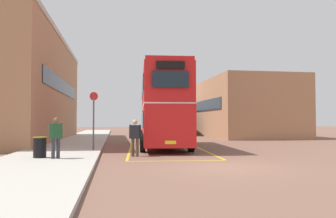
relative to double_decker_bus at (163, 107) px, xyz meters
name	(u,v)px	position (x,y,z in m)	size (l,w,h in m)	color
ground_plane	(164,142)	(0.88, 5.30, -2.51)	(135.60, 135.60, 0.00)	brown
sidewalk_left	(82,140)	(-5.62, 7.70, -2.44)	(4.00, 57.60, 0.14)	#B2ADA3
brick_building_left	(26,89)	(-10.11, 8.15, 1.75)	(5.91, 21.15, 8.51)	#AD7A56
depot_building_right	(242,109)	(10.36, 13.16, 0.43)	(8.04, 14.01, 5.89)	#AD7A56
double_decker_bus	(163,107)	(0.00, 0.00, 0.00)	(3.33, 10.23, 4.75)	black
single_deck_bus	(173,121)	(3.80, 18.23, -0.88)	(3.29, 8.36, 3.02)	black
pedestrian_boarding	(135,135)	(-2.01, -5.04, -1.53)	(0.53, 0.39, 1.69)	#473828
pedestrian_waiting_near	(56,135)	(-5.25, -6.60, -1.44)	(0.51, 0.44, 1.63)	#2D2D38
litter_bin	(40,147)	(-5.94, -6.17, -1.95)	(0.54, 0.54, 0.85)	black
bus_stop_sign	(94,115)	(-4.03, -2.73, -0.59)	(0.43, 0.15, 3.00)	#4C4C51
bay_marking_yellow	(166,150)	(-0.06, -1.90, -2.51)	(5.03, 12.37, 0.01)	gold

